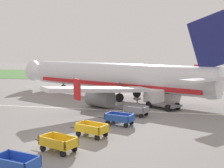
# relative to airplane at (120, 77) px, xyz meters

# --- Properties ---
(ground_plane) EXTENTS (220.00, 220.00, 0.00)m
(ground_plane) POSITION_rel_airplane_xyz_m (-1.10, -20.36, -3.05)
(ground_plane) COLOR gray
(grass_strip) EXTENTS (220.00, 28.00, 0.06)m
(grass_strip) POSITION_rel_airplane_xyz_m (-1.10, 35.69, -3.02)
(grass_strip) COLOR #518442
(grass_strip) RESTS_ON ground
(apron_stripe) EXTENTS (120.00, 0.36, 0.01)m
(apron_stripe) POSITION_rel_airplane_xyz_m (-1.10, -8.22, -3.05)
(apron_stripe) COLOR silver
(apron_stripe) RESTS_ON ground
(airplane) EXTENTS (35.51, 29.17, 11.34)m
(airplane) POSITION_rel_airplane_xyz_m (0.00, 0.00, 0.00)
(airplane) COLOR silver
(airplane) RESTS_ON ground
(baggage_cart_nearest) EXTENTS (3.62, 1.96, 1.07)m
(baggage_cart_nearest) POSITION_rel_airplane_xyz_m (-1.22, -26.30, -2.45)
(baggage_cart_nearest) COLOR #234CB2
(baggage_cart_nearest) RESTS_ON ground
(baggage_cart_second_in_row) EXTENTS (3.57, 2.24, 1.07)m
(baggage_cart_second_in_row) POSITION_rel_airplane_xyz_m (-0.30, -22.35, -2.45)
(baggage_cart_second_in_row) COLOR gold
(baggage_cart_second_in_row) RESTS_ON ground
(baggage_cart_third_in_row) EXTENTS (3.57, 2.22, 1.07)m
(baggage_cart_third_in_row) POSITION_rel_airplane_xyz_m (1.00, -18.53, -2.45)
(baggage_cart_third_in_row) COLOR gold
(baggage_cart_third_in_row) RESTS_ON ground
(baggage_cart_fourth_in_row) EXTENTS (3.61, 2.08, 1.07)m
(baggage_cart_fourth_in_row) POSITION_rel_airplane_xyz_m (2.55, -14.50, -2.45)
(baggage_cart_fourth_in_row) COLOR #234CB2
(baggage_cart_fourth_in_row) RESTS_ON ground
(baggage_cart_far_end) EXTENTS (3.57, 2.23, 1.07)m
(baggage_cart_far_end) POSITION_rel_airplane_xyz_m (3.56, -10.44, -2.45)
(baggage_cart_far_end) COLOR gray
(baggage_cart_far_end) RESTS_ON ground
(service_truck_beside_carts) EXTENTS (4.62, 4.18, 2.10)m
(service_truck_beside_carts) POSITION_rel_airplane_xyz_m (5.52, -5.53, -1.95)
(service_truck_beside_carts) COLOR slate
(service_truck_beside_carts) RESTS_ON ground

